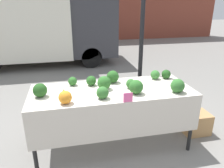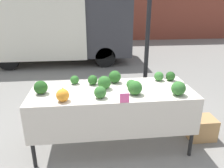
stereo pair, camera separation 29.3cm
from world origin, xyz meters
name	(u,v)px [view 2 (the right image)]	position (x,y,z in m)	size (l,w,h in m)	color
ground_plane	(112,143)	(0.00, 0.00, 0.00)	(40.00, 40.00, 0.00)	gray
tent_pole	(147,47)	(0.65, 0.70, 1.30)	(0.07, 0.07, 2.60)	black
parked_truck	(55,19)	(-1.36, 5.03, 1.42)	(4.53, 2.28, 2.75)	silver
market_table	(113,99)	(0.00, -0.07, 0.77)	(2.19, 0.87, 0.88)	beige
orange_cauliflower	(63,95)	(-0.62, -0.30, 0.95)	(0.16, 0.16, 0.16)	orange
romanesco_head	(63,91)	(-0.64, -0.13, 0.93)	(0.14, 0.14, 0.11)	#93B238
broccoli_head_0	(41,87)	(-0.92, -0.04, 0.96)	(0.18, 0.18, 0.18)	#23511E
broccoli_head_1	(170,76)	(0.91, 0.26, 0.95)	(0.14, 0.14, 0.14)	#23511E
broccoli_head_2	(159,76)	(0.74, 0.27, 0.95)	(0.14, 0.14, 0.14)	#387533
broccoli_head_3	(100,92)	(-0.17, -0.26, 0.95)	(0.15, 0.15, 0.15)	#336B2D
broccoli_head_4	(131,84)	(0.26, -0.01, 0.94)	(0.14, 0.14, 0.14)	#336B2D
broccoli_head_5	(135,88)	(0.27, -0.20, 0.97)	(0.18, 0.18, 0.18)	#2D6628
broccoli_head_6	(115,77)	(0.07, 0.26, 0.97)	(0.18, 0.18, 0.18)	#285B23
broccoli_head_7	(104,83)	(-0.10, 0.04, 0.97)	(0.18, 0.18, 0.18)	#2D6628
broccoli_head_8	(178,88)	(0.81, -0.28, 0.97)	(0.18, 0.18, 0.18)	#336B2D
broccoli_head_9	(75,80)	(-0.51, 0.27, 0.94)	(0.13, 0.13, 0.13)	#2D6628
broccoli_head_10	(93,80)	(-0.25, 0.22, 0.95)	(0.14, 0.14, 0.14)	#285B23
price_sign	(125,98)	(0.10, -0.42, 0.93)	(0.11, 0.01, 0.12)	#F45B9E
produce_crate	(201,128)	(1.38, 0.01, 0.17)	(0.40, 0.33, 0.34)	tan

